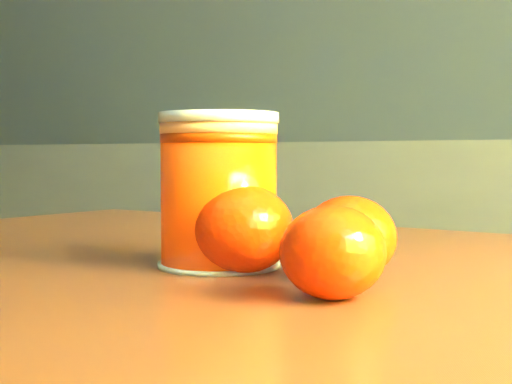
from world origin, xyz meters
The scene contains 5 objects.
kitchen_counter centered at (0.00, 1.45, 0.45)m, with size 3.15×0.60×0.90m, color #56565C.
juice_glass centered at (0.71, 0.15, 0.84)m, with size 0.09×0.09×0.11m.
orange_front centered at (0.74, 0.13, 0.82)m, with size 0.07×0.07×0.06m, color #FF3005.
orange_back centered at (0.81, 0.15, 0.82)m, with size 0.06×0.06×0.05m, color #FF3005.
orange_extra centered at (0.83, 0.09, 0.82)m, with size 0.06×0.06×0.05m, color #FF3005.
Camera 1 is at (1.00, -0.27, 0.87)m, focal length 50.00 mm.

